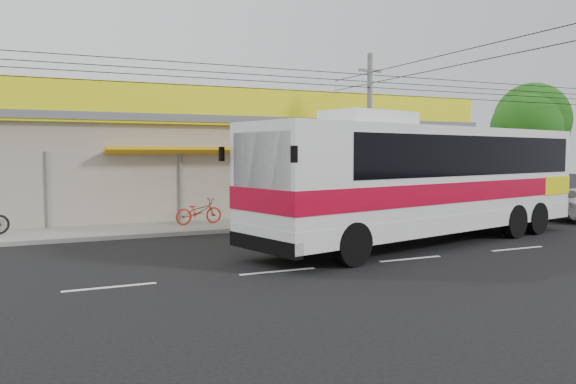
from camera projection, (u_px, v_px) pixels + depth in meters
The scene contains 9 objects.
ground at pixel (362, 245), 17.82m from camera, with size 120.00×120.00×0.00m, color black.
sidewalk at pixel (285, 222), 23.27m from camera, with size 30.00×3.20×0.15m, color gray.
lane_markings at pixel (410, 259), 15.54m from camera, with size 50.00×0.12×0.01m, color silver, non-canonical shape.
storefront_building at pixel (240, 166), 28.15m from camera, with size 22.60×9.20×5.70m.
coach_bus at pixel (432, 175), 18.41m from camera, with size 13.75×6.02×4.15m.
motorbike_red at pixel (199, 211), 21.94m from camera, with size 0.66×1.90×1.00m, color maroon.
utility_pole at pixel (370, 83), 23.42m from camera, with size 34.00×14.00×7.08m.
tree_near at pixel (535, 123), 30.71m from camera, with size 4.08×4.08×6.76m.
tree_far at pixel (529, 131), 29.64m from camera, with size 3.66×3.66×6.06m.
Camera 1 is at (-9.42, -15.12, 2.94)m, focal length 35.00 mm.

